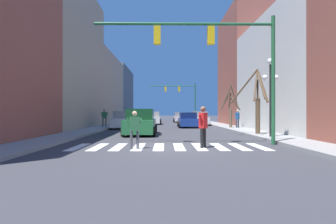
% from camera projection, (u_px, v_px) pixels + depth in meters
% --- Properties ---
extents(ground_plane, '(240.00, 240.00, 0.00)m').
position_uv_depth(ground_plane, '(169.00, 147.00, 11.53)').
color(ground_plane, '#38383D').
extents(sidewalk_left, '(2.09, 90.00, 0.15)m').
position_uv_depth(sidewalk_left, '(26.00, 146.00, 11.46)').
color(sidewalk_left, gray).
rests_on(sidewalk_left, ground_plane).
extents(sidewalk_right, '(2.09, 90.00, 0.15)m').
position_uv_depth(sidewalk_right, '(310.00, 145.00, 11.61)').
color(sidewalk_right, gray).
rests_on(sidewalk_right, ground_plane).
extents(building_row_left, '(6.00, 53.76, 13.29)m').
position_uv_depth(building_row_left, '(80.00, 78.00, 31.12)').
color(building_row_left, '#934C3D').
rests_on(building_row_left, ground_plane).
extents(building_row_right, '(6.00, 31.49, 13.78)m').
position_uv_depth(building_row_right, '(290.00, 61.00, 22.04)').
color(building_row_right, '#934C3D').
rests_on(building_row_right, ground_plane).
extents(crosswalk_stripes, '(8.55, 2.60, 0.01)m').
position_uv_depth(crosswalk_stripes, '(169.00, 147.00, 11.69)').
color(crosswalk_stripes, white).
rests_on(crosswalk_stripes, ground_plane).
extents(traffic_signal_near, '(8.60, 0.28, 6.15)m').
position_uv_depth(traffic_signal_near, '(219.00, 49.00, 12.44)').
color(traffic_signal_near, '#236038').
rests_on(traffic_signal_near, ground_plane).
extents(traffic_signal_far, '(7.86, 0.28, 6.49)m').
position_uv_depth(traffic_signal_far, '(182.00, 94.00, 44.63)').
color(traffic_signal_far, '#236038').
rests_on(traffic_signal_far, ground_plane).
extents(street_lamp_right_corner, '(0.95, 0.36, 4.51)m').
position_uv_depth(street_lamp_right_corner, '(270.00, 81.00, 15.05)').
color(street_lamp_right_corner, black).
rests_on(street_lamp_right_corner, sidewalk_right).
extents(car_parked_right_far, '(1.98, 4.50, 1.68)m').
position_uv_depth(car_parked_right_far, '(124.00, 120.00, 25.04)').
color(car_parked_right_far, white).
rests_on(car_parked_right_far, ground_plane).
extents(car_parked_left_far, '(2.02, 4.71, 1.60)m').
position_uv_depth(car_parked_left_far, '(180.00, 117.00, 41.77)').
color(car_parked_left_far, silver).
rests_on(car_parked_left_far, ground_plane).
extents(car_at_intersection, '(2.12, 4.63, 1.67)m').
position_uv_depth(car_at_intersection, '(199.00, 119.00, 32.15)').
color(car_at_intersection, silver).
rests_on(car_at_intersection, ground_plane).
extents(car_parked_right_near, '(2.00, 4.17, 1.67)m').
position_uv_depth(car_parked_right_near, '(154.00, 118.00, 34.43)').
color(car_parked_right_near, white).
rests_on(car_parked_right_near, ground_plane).
extents(car_driving_toward_lane, '(2.05, 4.23, 1.55)m').
position_uv_depth(car_driving_toward_lane, '(188.00, 120.00, 27.05)').
color(car_driving_toward_lane, navy).
rests_on(car_driving_toward_lane, ground_plane).
extents(car_parked_left_near, '(2.18, 4.62, 1.78)m').
position_uv_depth(car_parked_left_near, '(141.00, 123.00, 18.11)').
color(car_parked_left_near, '#236B38').
rests_on(car_parked_left_near, ground_plane).
extents(pedestrian_on_left_sidewalk, '(0.67, 0.33, 1.60)m').
position_uv_depth(pedestrian_on_left_sidewalk, '(135.00, 126.00, 11.00)').
color(pedestrian_on_left_sidewalk, '#4C4C51').
rests_on(pedestrian_on_left_sidewalk, ground_plane).
extents(pedestrian_near_right_corner, '(0.49, 0.70, 1.80)m').
position_uv_depth(pedestrian_near_right_corner, '(203.00, 123.00, 11.38)').
color(pedestrian_near_right_corner, black).
rests_on(pedestrian_near_right_corner, ground_plane).
extents(pedestrian_crossing_street, '(0.59, 0.53, 1.64)m').
position_uv_depth(pedestrian_crossing_street, '(237.00, 117.00, 24.04)').
color(pedestrian_crossing_street, '#282D47').
rests_on(pedestrian_crossing_street, sidewalk_right).
extents(pedestrian_on_right_sidewalk, '(0.75, 0.25, 1.73)m').
position_uv_depth(pedestrian_on_right_sidewalk, '(104.00, 116.00, 25.96)').
color(pedestrian_on_right_sidewalk, '#4C4C51').
rests_on(pedestrian_on_right_sidewalk, sidewalk_left).
extents(street_tree_left_far, '(1.81, 1.55, 4.01)m').
position_uv_depth(street_tree_left_far, '(230.00, 107.00, 24.56)').
color(street_tree_left_far, brown).
rests_on(street_tree_left_far, sidewalk_right).
extents(street_tree_left_near, '(2.08, 2.08, 4.28)m').
position_uv_depth(street_tree_left_near, '(257.00, 102.00, 16.94)').
color(street_tree_left_near, brown).
rests_on(street_tree_left_near, sidewalk_right).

